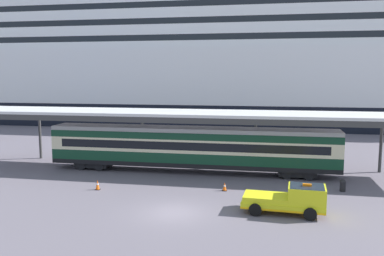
{
  "coord_description": "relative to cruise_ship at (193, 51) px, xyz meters",
  "views": [
    {
      "loc": [
        5.85,
        -24.83,
        8.82
      ],
      "look_at": [
        -0.3,
        7.78,
        4.5
      ],
      "focal_mm": 38.38,
      "sensor_mm": 36.0,
      "label": 1
    }
  ],
  "objects": [
    {
      "name": "service_truck",
      "position": [
        15.78,
        -50.61,
        -12.28
      ],
      "size": [
        5.32,
        2.52,
        2.02
      ],
      "color": "yellow",
      "rests_on": "ground"
    },
    {
      "name": "platform_canopy",
      "position": [
        7.4,
        -40.31,
        -7.99
      ],
      "size": [
        45.0,
        6.08,
        5.49
      ],
      "color": "silver",
      "rests_on": "ground"
    },
    {
      "name": "traffic_cone_mid",
      "position": [
        11.04,
        -46.18,
        -12.94
      ],
      "size": [
        0.36,
        0.36,
        0.66
      ],
      "color": "black",
      "rests_on": "ground"
    },
    {
      "name": "quay_bollard",
      "position": [
        19.9,
        -44.69,
        -12.75
      ],
      "size": [
        0.48,
        0.48,
        0.96
      ],
      "color": "black",
      "rests_on": "ground"
    },
    {
      "name": "traffic_cone_near",
      "position": [
        1.36,
        -47.72,
        -12.88
      ],
      "size": [
        0.36,
        0.36,
        0.78
      ],
      "color": "black",
      "rests_on": "ground"
    },
    {
      "name": "ground_plane",
      "position": [
        8.39,
        -51.8,
        -13.27
      ],
      "size": [
        400.0,
        400.0,
        0.0
      ],
      "primitive_type": "plane",
      "color": "#5D5761"
    },
    {
      "name": "cruise_ship",
      "position": [
        0.0,
        0.0,
        0.0
      ],
      "size": [
        131.09,
        25.02,
        39.59
      ],
      "color": "black",
      "rests_on": "ground"
    },
    {
      "name": "train_carriage",
      "position": [
        7.4,
        -40.7,
        -10.95
      ],
      "size": [
        25.94,
        2.81,
        4.11
      ],
      "color": "black",
      "rests_on": "ground"
    }
  ]
}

